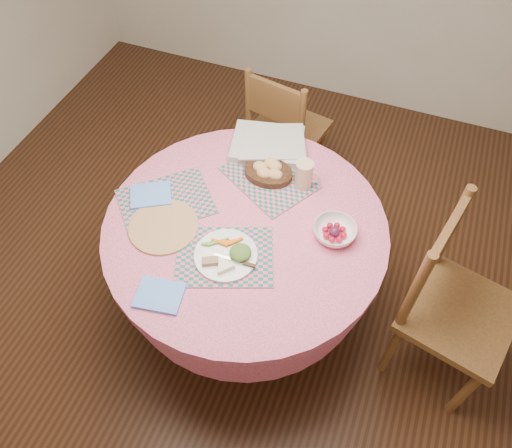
# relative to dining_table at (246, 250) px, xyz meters

# --- Properties ---
(ground) EXTENTS (4.00, 4.00, 0.00)m
(ground) POSITION_rel_dining_table_xyz_m (0.00, 0.00, -0.56)
(ground) COLOR #331C0F
(ground) RESTS_ON ground
(room_envelope) EXTENTS (4.01, 4.01, 2.71)m
(room_envelope) POSITION_rel_dining_table_xyz_m (0.00, 0.00, 1.16)
(room_envelope) COLOR silver
(room_envelope) RESTS_ON ground
(dining_table) EXTENTS (1.24, 1.24, 0.75)m
(dining_table) POSITION_rel_dining_table_xyz_m (0.00, 0.00, 0.00)
(dining_table) COLOR pink
(dining_table) RESTS_ON ground
(chair_right) EXTENTS (0.54, 0.56, 1.01)m
(chair_right) POSITION_rel_dining_table_xyz_m (0.93, 0.09, -0.03)
(chair_right) COLOR brown
(chair_right) RESTS_ON ground
(chair_back) EXTENTS (0.48, 0.46, 0.89)m
(chair_back) POSITION_rel_dining_table_xyz_m (-0.14, 0.95, -0.09)
(chair_back) COLOR brown
(chair_back) RESTS_ON ground
(placemat_front) EXTENTS (0.48, 0.42, 0.01)m
(placemat_front) POSITION_rel_dining_table_xyz_m (-0.02, -0.18, 0.20)
(placemat_front) COLOR #11655C
(placemat_front) RESTS_ON dining_table
(placemat_left) EXTENTS (0.50, 0.49, 0.01)m
(placemat_left) POSITION_rel_dining_table_xyz_m (-0.38, -0.01, 0.20)
(placemat_left) COLOR #11655C
(placemat_left) RESTS_ON dining_table
(placemat_back) EXTENTS (0.50, 0.46, 0.01)m
(placemat_back) POSITION_rel_dining_table_xyz_m (0.00, 0.30, 0.20)
(placemat_back) COLOR #11655C
(placemat_back) RESTS_ON dining_table
(wicker_trivet) EXTENTS (0.30, 0.30, 0.01)m
(wicker_trivet) POSITION_rel_dining_table_xyz_m (-0.32, -0.14, 0.20)
(wicker_trivet) COLOR #A87649
(wicker_trivet) RESTS_ON dining_table
(napkin_near) EXTENTS (0.20, 0.17, 0.01)m
(napkin_near) POSITION_rel_dining_table_xyz_m (-0.18, -0.44, 0.20)
(napkin_near) COLOR #5F93F5
(napkin_near) RESTS_ON dining_table
(napkin_far) EXTENTS (0.23, 0.21, 0.01)m
(napkin_far) POSITION_rel_dining_table_xyz_m (-0.45, -0.01, 0.21)
(napkin_far) COLOR #5F93F5
(napkin_far) RESTS_ON placemat_left
(dinner_plate) EXTENTS (0.26, 0.26, 0.05)m
(dinner_plate) POSITION_rel_dining_table_xyz_m (-0.00, -0.19, 0.22)
(dinner_plate) COLOR white
(dinner_plate) RESTS_ON placemat_front
(bread_bowl) EXTENTS (0.23, 0.23, 0.08)m
(bread_bowl) POSITION_rel_dining_table_xyz_m (-0.01, 0.31, 0.23)
(bread_bowl) COLOR black
(bread_bowl) RESTS_ON placemat_back
(latte_mug) EXTENTS (0.12, 0.08, 0.13)m
(latte_mug) POSITION_rel_dining_table_xyz_m (0.16, 0.31, 0.27)
(latte_mug) COLOR #CBB38B
(latte_mug) RESTS_ON placemat_back
(fruit_bowl) EXTENTS (0.23, 0.23, 0.06)m
(fruit_bowl) POSITION_rel_dining_table_xyz_m (0.37, 0.08, 0.22)
(fruit_bowl) COLOR white
(fruit_bowl) RESTS_ON dining_table
(newspaper_stack) EXTENTS (0.41, 0.35, 0.04)m
(newspaper_stack) POSITION_rel_dining_table_xyz_m (-0.07, 0.49, 0.22)
(newspaper_stack) COLOR silver
(newspaper_stack) RESTS_ON dining_table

